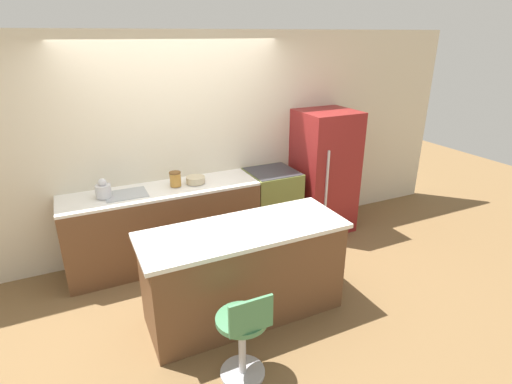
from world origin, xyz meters
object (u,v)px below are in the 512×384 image
Objects in this scene: kettle at (103,190)px; mixing_bowl at (196,180)px; oven_range at (272,205)px; refrigerator at (324,172)px; stool_chair at (243,336)px.

kettle is 1.01m from mixing_bowl.
kettle is (-2.02, 0.01, 0.55)m from oven_range.
kettle reaches higher than mixing_bowl.
mixing_bowl is (-1.78, 0.05, 0.15)m from refrigerator.
mixing_bowl is (-1.01, 0.01, 0.50)m from oven_range.
refrigerator is 1.78m from mixing_bowl.
kettle is 0.96× the size of mixing_bowl.
oven_range is 4.45× the size of kettle.
oven_range is at bearing -0.30° from kettle.
stool_chair is 2.23m from kettle.
oven_range is 1.13m from mixing_bowl.
stool_chair is at bearing -98.15° from mixing_bowl.
stool_chair is at bearing -136.35° from refrigerator.
kettle is at bearing 179.04° from refrigerator.
refrigerator is at bearing -0.96° from kettle.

